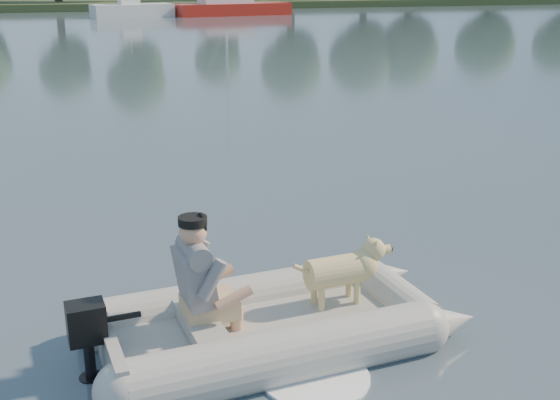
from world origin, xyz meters
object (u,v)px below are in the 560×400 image
object	(u,v)px
man	(197,273)
dog	(336,276)
motorboat	(132,1)
dinghy	(274,282)
sailboat	(231,8)

from	to	relation	value
man	dog	bearing A→B (deg)	0.00
dog	man	bearing A→B (deg)	-180.00
motorboat	dog	bearing A→B (deg)	-103.79
dog	motorboat	distance (m)	47.19
man	dog	distance (m)	1.34
dinghy	man	size ratio (longest dim) A/B	4.24
dinghy	sailboat	size ratio (longest dim) A/B	0.38
dinghy	motorboat	distance (m)	47.34
dinghy	sailboat	xyz separation A→B (m)	(10.59, 47.30, -0.06)
dinghy	sailboat	world-z (taller)	sailboat
man	motorboat	world-z (taller)	motorboat
dinghy	sailboat	bearing A→B (deg)	72.09
dog	motorboat	xyz separation A→B (m)	(2.68, 47.11, 0.63)
motorboat	sailboat	world-z (taller)	sailboat
sailboat	motorboat	bearing A→B (deg)	171.99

